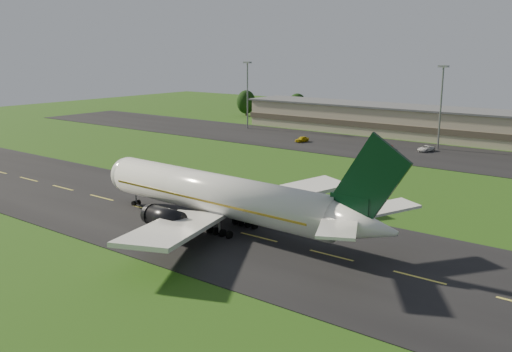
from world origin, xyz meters
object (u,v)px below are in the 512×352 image
Objects in this scene: service_vehicle_c at (426,148)px; terminal at (466,127)px; light_mast_west at (247,87)px; light_mast_centre at (441,97)px; service_vehicle_a at (302,139)px; service_vehicle_b at (385,146)px; airliner at (221,196)px.

terminal is at bearing 93.48° from service_vehicle_c.
light_mast_west is 1.00× the size of light_mast_centre.
service_vehicle_a is at bearing -160.43° from light_mast_centre.
service_vehicle_c is at bearing -93.21° from service_vehicle_b.
airliner is at bearing -53.40° from light_mast_west.
light_mast_centre is 12.96m from service_vehicle_c.
service_vehicle_a is (-32.36, -11.50, -11.90)m from light_mast_centre.
service_vehicle_c is (-2.51, -21.06, -3.21)m from terminal.
service_vehicle_a is 1.07× the size of service_vehicle_b.
service_vehicle_b is 0.82× the size of service_vehicle_c.
service_vehicle_c is (9.38, 2.63, 0.02)m from service_vehicle_b.
service_vehicle_b is at bearing -144.42° from light_mast_centre.
light_mast_west is 5.06× the size of service_vehicle_b.
airliner is 75.25m from service_vehicle_c.
service_vehicle_c is at bearing 18.23° from service_vehicle_a.
light_mast_west is (-59.44, 80.02, 8.08)m from airliner.
terminal is 18.45m from light_mast_centre.
light_mast_centre is at bearing 0.00° from light_mast_west.
airliner is 11.91× the size of service_vehicle_a.
light_mast_centre is at bearing 25.83° from service_vehicle_a.
light_mast_west is at bearing 128.27° from airliner.
light_mast_centre is (0.56, 80.02, 8.08)m from airliner.
service_vehicle_b is (-11.90, -23.69, -3.23)m from terminal.
service_vehicle_b is (-10.50, -7.51, -11.98)m from light_mast_centre.
terminal is 36.05× the size of service_vehicle_b.
airliner is at bearing -79.29° from service_vehicle_c.
light_mast_centre is at bearing -94.95° from terminal.
service_vehicle_c is at bearing 92.09° from airliner.
light_mast_west is at bearing 62.50° from service_vehicle_b.
service_vehicle_c is at bearing -102.85° from light_mast_centre.
terminal is 21.45m from service_vehicle_c.
terminal is 64.10m from light_mast_west.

